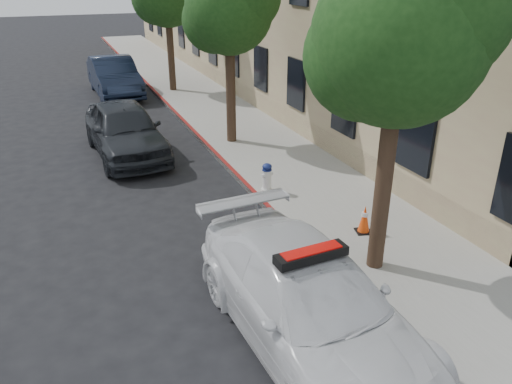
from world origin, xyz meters
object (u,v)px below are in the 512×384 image
object	(u,v)px
police_car	(309,301)
traffic_cone	(364,219)
parked_car_far	(114,77)
fire_hydrant	(267,178)
parked_car_mid	(125,130)

from	to	relation	value
police_car	traffic_cone	xyz separation A→B (m)	(2.58, 2.40, -0.29)
parked_car_far	traffic_cone	world-z (taller)	parked_car_far
traffic_cone	police_car	bearing A→B (deg)	-137.10
police_car	traffic_cone	world-z (taller)	police_car
parked_car_far	fire_hydrant	bearing A→B (deg)	-83.34
police_car	fire_hydrant	size ratio (longest dim) A/B	6.92
parked_car_far	fire_hydrant	world-z (taller)	parked_car_far
parked_car_mid	fire_hydrant	bearing A→B (deg)	-61.79
police_car	parked_car_mid	distance (m)	9.62
fire_hydrant	parked_car_mid	bearing A→B (deg)	106.35
police_car	parked_car_far	xyz separation A→B (m)	(-0.44, 17.81, 0.09)
parked_car_mid	traffic_cone	distance (m)	8.10
parked_car_mid	police_car	bearing A→B (deg)	-86.11
traffic_cone	fire_hydrant	bearing A→B (deg)	111.64
police_car	parked_car_mid	xyz separation A→B (m)	(-1.23, 9.54, 0.07)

